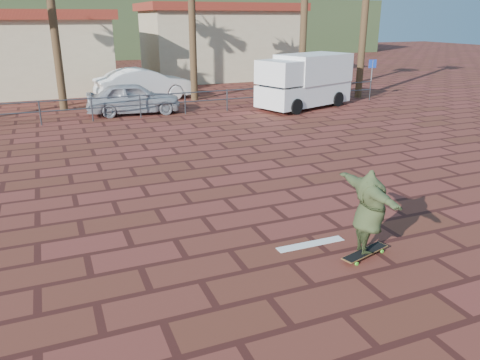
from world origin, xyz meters
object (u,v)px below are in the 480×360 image
Objects in this scene: longboard at (365,252)px; skateboarder at (369,212)px; car_silver at (134,98)px; car_white at (144,84)px; campervan at (305,80)px.

longboard is 0.57× the size of skateboarder.
longboard is 15.09m from car_silver.
car_white is at bearing -12.67° from car_silver.
car_silver is (-1.45, 15.01, 0.61)m from longboard.
skateboarder is 18.51m from car_white.
campervan reaches higher than car_silver.
car_white is at bearing 124.06° from campervan.
longboard is 18.52m from car_white.
longboard is 0.21× the size of campervan.
campervan reaches higher than skateboarder.
longboard is at bearing -168.37° from car_silver.
campervan is at bearing -134.26° from car_white.
car_silver is 0.82× the size of car_white.
car_silver is at bearing 150.08° from campervan.
car_silver reaches higher than longboard.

